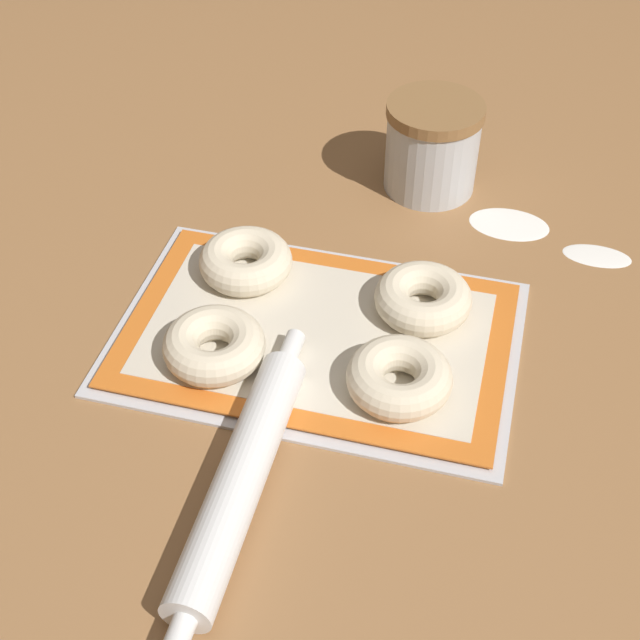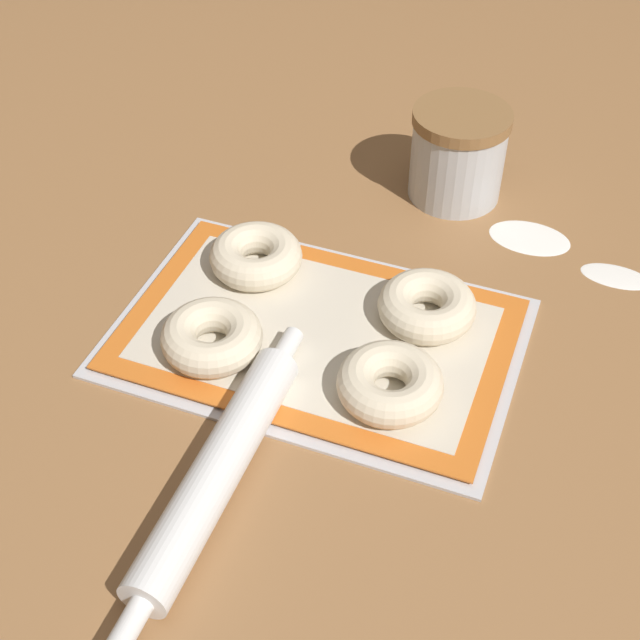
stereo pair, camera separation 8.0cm
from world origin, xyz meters
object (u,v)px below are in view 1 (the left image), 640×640
at_px(bagel_back_left, 246,261).
at_px(rolling_pin, 241,478).
at_px(bagel_back_right, 423,298).
at_px(flour_canister, 432,146).
at_px(bagel_front_left, 214,345).
at_px(bagel_front_right, 399,377).
at_px(baking_tray, 320,337).

distance_m(bagel_back_left, rolling_pin, 0.32).
height_order(bagel_back_left, bagel_back_right, same).
relative_size(bagel_back_right, rolling_pin, 0.28).
height_order(bagel_back_left, flour_canister, flour_canister).
xyz_separation_m(flour_canister, rolling_pin, (-0.09, -0.56, -0.04)).
distance_m(bagel_front_left, bagel_back_left, 0.15).
xyz_separation_m(bagel_front_left, flour_canister, (0.17, 0.40, 0.03)).
distance_m(bagel_front_right, bagel_back_right, 0.13).
relative_size(bagel_front_left, rolling_pin, 0.28).
height_order(bagel_front_left, bagel_back_left, same).
bearing_deg(baking_tray, rolling_pin, -95.24).
bearing_deg(bagel_back_right, baking_tray, -148.46).
bearing_deg(flour_canister, bagel_back_left, -125.59).
height_order(baking_tray, bagel_front_left, bagel_front_left).
height_order(bagel_front_right, flour_canister, flour_canister).
relative_size(baking_tray, bagel_front_left, 4.04).
height_order(baking_tray, bagel_front_right, bagel_front_right).
distance_m(baking_tray, bagel_front_left, 0.13).
bearing_deg(bagel_back_left, baking_tray, -34.42).
bearing_deg(baking_tray, flour_canister, 78.17).
height_order(baking_tray, flour_canister, flour_canister).
relative_size(bagel_back_left, bagel_back_right, 1.00).
distance_m(bagel_back_right, flour_canister, 0.27).
bearing_deg(bagel_back_left, bagel_front_right, -33.19).
distance_m(baking_tray, bagel_front_right, 0.13).
xyz_separation_m(baking_tray, rolling_pin, (-0.02, -0.23, 0.02)).
distance_m(bagel_front_right, flour_canister, 0.40).
relative_size(flour_canister, rolling_pin, 0.33).
relative_size(bagel_front_left, bagel_back_right, 1.00).
distance_m(bagel_front_right, rolling_pin, 0.20).
height_order(bagel_front_left, flour_canister, flour_canister).
distance_m(bagel_front_right, bagel_back_left, 0.26).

